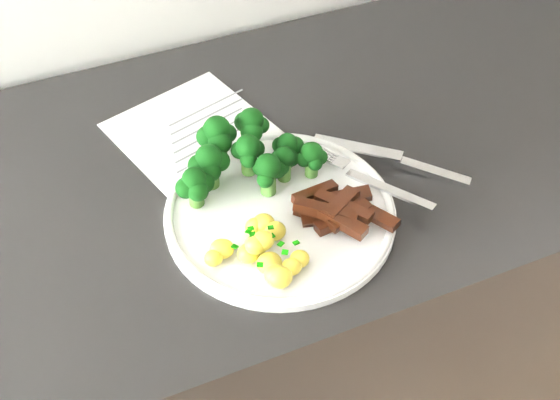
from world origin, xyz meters
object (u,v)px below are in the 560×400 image
(fork, at_px, (372,180))
(counter, at_px, (307,323))
(plate, at_px, (280,212))
(knife, at_px, (410,165))
(beef_strips, at_px, (338,210))
(broccoli, at_px, (242,154))
(potatoes, at_px, (260,251))
(recipe_paper, at_px, (209,146))

(fork, bearing_deg, counter, 106.95)
(plate, relative_size, knife, 1.73)
(counter, distance_m, knife, 0.46)
(counter, relative_size, beef_strips, 20.55)
(fork, bearing_deg, broccoli, 152.19)
(broccoli, relative_size, potatoes, 1.74)
(recipe_paper, bearing_deg, counter, -22.83)
(potatoes, bearing_deg, fork, 17.44)
(plate, bearing_deg, potatoes, -130.43)
(counter, bearing_deg, broccoli, -167.79)
(potatoes, distance_m, beef_strips, 0.11)
(broccoli, height_order, potatoes, broccoli)
(broccoli, bearing_deg, potatoes, -102.68)
(knife, bearing_deg, counter, 137.48)
(potatoes, xyz_separation_m, beef_strips, (0.11, 0.02, -0.00))
(counter, height_order, beef_strips, beef_strips)
(plate, distance_m, beef_strips, 0.07)
(broccoli, xyz_separation_m, knife, (0.21, -0.06, -0.04))
(fork, bearing_deg, knife, 11.48)
(recipe_paper, height_order, fork, fork)
(beef_strips, bearing_deg, broccoli, 126.94)
(potatoes, height_order, beef_strips, potatoes)
(broccoli, bearing_deg, recipe_paper, 103.47)
(fork, bearing_deg, plate, 178.45)
(beef_strips, relative_size, fork, 0.66)
(recipe_paper, height_order, potatoes, potatoes)
(plate, height_order, fork, fork)
(potatoes, height_order, fork, potatoes)
(counter, relative_size, potatoes, 20.38)
(plate, bearing_deg, broccoli, 105.34)
(recipe_paper, bearing_deg, knife, -32.14)
(recipe_paper, relative_size, fork, 1.87)
(recipe_paper, bearing_deg, plate, -75.64)
(potatoes, relative_size, beef_strips, 1.01)
(counter, bearing_deg, potatoes, -132.65)
(counter, relative_size, knife, 13.94)
(knife, bearing_deg, beef_strips, -160.44)
(counter, relative_size, broccoli, 11.71)
(beef_strips, relative_size, knife, 0.68)
(potatoes, bearing_deg, plate, 49.57)
(recipe_paper, relative_size, broccoli, 1.61)
(potatoes, bearing_deg, recipe_paper, 87.26)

